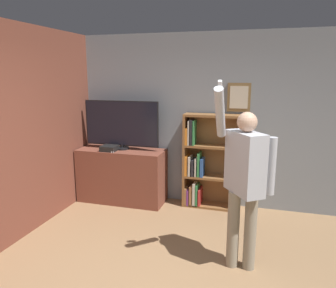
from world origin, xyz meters
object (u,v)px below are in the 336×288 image
(television, at_px, (121,124))
(bookshelf, at_px, (206,164))
(game_console, at_px, (109,148))
(person, at_px, (244,176))

(television, distance_m, bookshelf, 1.49)
(game_console, height_order, person, person)
(bookshelf, distance_m, person, 1.75)
(television, height_order, person, person)
(television, xyz_separation_m, game_console, (-0.15, -0.17, -0.37))
(game_console, distance_m, person, 2.53)
(bookshelf, bearing_deg, game_console, -169.02)
(game_console, distance_m, bookshelf, 1.55)
(person, bearing_deg, television, -161.49)
(bookshelf, bearing_deg, television, -174.79)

